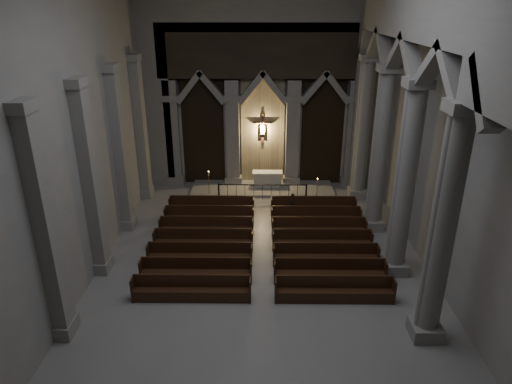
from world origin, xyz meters
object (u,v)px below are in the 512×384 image
pews (263,244)px  worshipper (293,203)px  candle_stand_left (209,189)px  altar_rail (262,189)px  altar (267,179)px  candle_stand_right (317,193)px

pews → worshipper: size_ratio=8.82×
candle_stand_left → altar_rail: bearing=-11.9°
worshipper → candle_stand_left: bearing=130.1°
altar → pews: 7.54m
candle_stand_left → pews: 7.09m
pews → worshipper: bearing=67.8°
altar_rail → pews: bearing=-90.0°
altar_rail → pews: (-0.00, -5.71, -0.33)m
candle_stand_left → candle_stand_right: bearing=-4.2°
candle_stand_left → pews: (3.12, -6.37, -0.09)m
altar → altar_rail: altar is taller
altar_rail → worshipper: (1.63, -1.71, -0.10)m
pews → candle_stand_right: bearing=62.1°
candle_stand_left → altar: bearing=18.8°
altar_rail → candle_stand_left: 3.20m
altar_rail → candle_stand_right: (3.13, 0.20, -0.32)m
candle_stand_left → worshipper: 5.31m
candle_stand_left → candle_stand_right: 6.26m
altar → altar_rail: 1.85m
candle_stand_left → worshipper: size_ratio=1.36×
altar_rail → worshipper: worshipper is taller
candle_stand_left → candle_stand_right: size_ratio=1.20×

